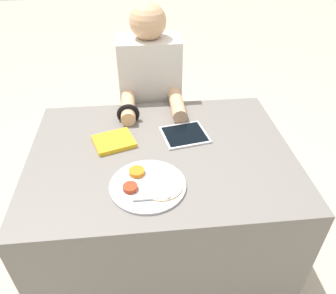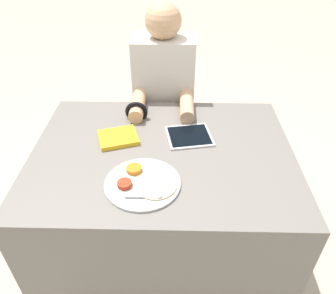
# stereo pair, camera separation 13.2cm
# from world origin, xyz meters

# --- Properties ---
(ground_plane) EXTENTS (12.00, 12.00, 0.00)m
(ground_plane) POSITION_xyz_m (0.00, 0.00, 0.00)
(ground_plane) COLOR #B2A893
(dining_table) EXTENTS (1.12, 0.84, 0.72)m
(dining_table) POSITION_xyz_m (0.00, 0.00, 0.36)
(dining_table) COLOR slate
(dining_table) RESTS_ON ground_plane
(thali_tray) EXTENTS (0.29, 0.29, 0.03)m
(thali_tray) POSITION_xyz_m (-0.06, -0.21, 0.73)
(thali_tray) COLOR #B7BABF
(thali_tray) RESTS_ON dining_table
(red_notebook) EXTENTS (0.20, 0.19, 0.02)m
(red_notebook) POSITION_xyz_m (-0.20, 0.08, 0.73)
(red_notebook) COLOR silver
(red_notebook) RESTS_ON dining_table
(tablet_device) EXTENTS (0.23, 0.21, 0.01)m
(tablet_device) POSITION_xyz_m (0.12, 0.11, 0.73)
(tablet_device) COLOR #B7B7BC
(tablet_device) RESTS_ON dining_table
(person_diner) EXTENTS (0.34, 0.46, 1.20)m
(person_diner) POSITION_xyz_m (-0.01, 0.54, 0.57)
(person_diner) COLOR black
(person_diner) RESTS_ON ground_plane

